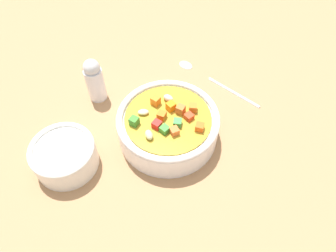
{
  "coord_description": "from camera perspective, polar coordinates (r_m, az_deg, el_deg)",
  "views": [
    {
      "loc": [
        -23.18,
        -22.51,
        45.83
      ],
      "look_at": [
        0.0,
        0.0,
        2.84
      ],
      "focal_mm": 33.38,
      "sensor_mm": 36.0,
      "label": 1
    }
  ],
  "objects": [
    {
      "name": "spoon",
      "position": [
        0.66,
        6.9,
        9.18
      ],
      "size": [
        2.54,
        19.83,
        0.86
      ],
      "rotation": [
        0.0,
        0.0,
        1.63
      ],
      "color": "silver",
      "rests_on": "ground_plane"
    },
    {
      "name": "soup_bowl_main",
      "position": [
        0.54,
        -0.0,
        0.12
      ],
      "size": [
        17.41,
        17.41,
        6.69
      ],
      "color": "white",
      "rests_on": "ground_plane"
    },
    {
      "name": "ground_plane",
      "position": [
        0.57,
        0.0,
        -2.33
      ],
      "size": [
        140.0,
        140.0,
        2.0
      ],
      "primitive_type": "cube",
      "color": "#9E754F"
    },
    {
      "name": "side_bowl_small",
      "position": [
        0.53,
        -18.39,
        -5.13
      ],
      "size": [
        10.47,
        10.47,
        4.99
      ],
      "color": "white",
      "rests_on": "ground_plane"
    },
    {
      "name": "pepper_shaker",
      "position": [
        0.6,
        -13.25,
        8.18
      ],
      "size": [
        3.39,
        3.39,
        9.24
      ],
      "color": "silver",
      "rests_on": "ground_plane"
    }
  ]
}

